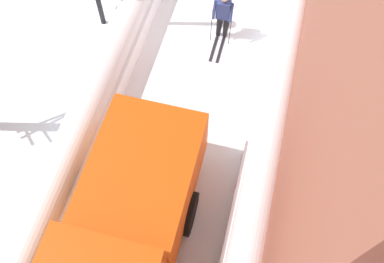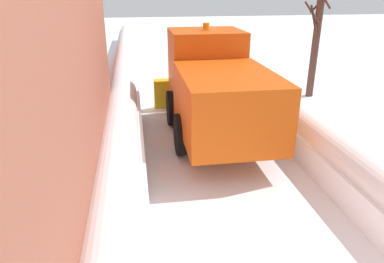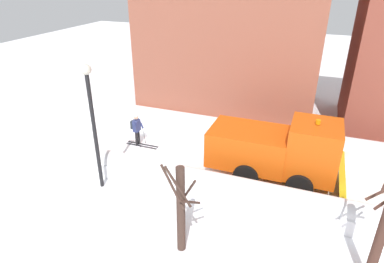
{
  "view_description": "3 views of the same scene",
  "coord_description": "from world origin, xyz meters",
  "px_view_note": "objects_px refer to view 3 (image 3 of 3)",
  "views": [
    {
      "loc": [
        -1.83,
        9.32,
        10.56
      ],
      "look_at": [
        -0.57,
        4.38,
        1.44
      ],
      "focal_mm": 39.89,
      "sensor_mm": 36.0,
      "label": 1
    },
    {
      "loc": [
        -2.0,
        -2.49,
        4.18
      ],
      "look_at": [
        -0.84,
        4.82,
        1.15
      ],
      "focal_mm": 33.65,
      "sensor_mm": 36.0,
      "label": 2
    },
    {
      "loc": [
        13.37,
        8.31,
        8.51
      ],
      "look_at": [
        0.1,
        3.19,
        1.59
      ],
      "focal_mm": 31.35,
      "sensor_mm": 36.0,
      "label": 3
    }
  ],
  "objects_px": {
    "plow_truck": "(279,150)",
    "bare_tree_mid": "(383,229)",
    "skier": "(137,128)",
    "street_lamp": "(92,114)",
    "bare_tree_near": "(181,208)",
    "traffic_light_pole": "(242,85)"
  },
  "relations": [
    {
      "from": "plow_truck",
      "to": "bare_tree_near",
      "type": "distance_m",
      "value": 5.88
    },
    {
      "from": "plow_truck",
      "to": "bare_tree_mid",
      "type": "xyz_separation_m",
      "value": [
        4.68,
        3.4,
        0.61
      ]
    },
    {
      "from": "traffic_light_pole",
      "to": "street_lamp",
      "type": "bearing_deg",
      "value": -32.3
    },
    {
      "from": "plow_truck",
      "to": "bare_tree_near",
      "type": "xyz_separation_m",
      "value": [
        5.4,
        -2.3,
        0.23
      ]
    },
    {
      "from": "bare_tree_mid",
      "to": "bare_tree_near",
      "type": "bearing_deg",
      "value": -82.8
    },
    {
      "from": "plow_truck",
      "to": "skier",
      "type": "distance_m",
      "value": 7.41
    },
    {
      "from": "street_lamp",
      "to": "bare_tree_near",
      "type": "bearing_deg",
      "value": 65.43
    },
    {
      "from": "plow_truck",
      "to": "bare_tree_mid",
      "type": "distance_m",
      "value": 5.82
    },
    {
      "from": "street_lamp",
      "to": "bare_tree_mid",
      "type": "xyz_separation_m",
      "value": [
        1.4,
        10.35,
        -1.3
      ]
    },
    {
      "from": "street_lamp",
      "to": "bare_tree_mid",
      "type": "relative_size",
      "value": 1.24
    },
    {
      "from": "bare_tree_mid",
      "to": "street_lamp",
      "type": "bearing_deg",
      "value": -97.73
    },
    {
      "from": "skier",
      "to": "bare_tree_near",
      "type": "relative_size",
      "value": 0.54
    },
    {
      "from": "skier",
      "to": "traffic_light_pole",
      "type": "relative_size",
      "value": 0.42
    },
    {
      "from": "traffic_light_pole",
      "to": "bare_tree_mid",
      "type": "distance_m",
      "value": 10.28
    },
    {
      "from": "traffic_light_pole",
      "to": "street_lamp",
      "type": "relative_size",
      "value": 0.79
    },
    {
      "from": "plow_truck",
      "to": "street_lamp",
      "type": "distance_m",
      "value": 7.92
    },
    {
      "from": "plow_truck",
      "to": "traffic_light_pole",
      "type": "bearing_deg",
      "value": -144.64
    },
    {
      "from": "street_lamp",
      "to": "bare_tree_near",
      "type": "height_order",
      "value": "street_lamp"
    },
    {
      "from": "traffic_light_pole",
      "to": "street_lamp",
      "type": "distance_m",
      "value": 8.19
    },
    {
      "from": "skier",
      "to": "bare_tree_near",
      "type": "height_order",
      "value": "bare_tree_near"
    },
    {
      "from": "skier",
      "to": "traffic_light_pole",
      "type": "height_order",
      "value": "traffic_light_pole"
    },
    {
      "from": "traffic_light_pole",
      "to": "bare_tree_mid",
      "type": "height_order",
      "value": "bare_tree_mid"
    }
  ]
}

